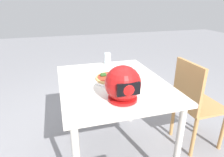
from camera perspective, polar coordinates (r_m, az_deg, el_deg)
name	(u,v)px	position (r m, az deg, el deg)	size (l,w,h in m)	color
ground_plane	(112,152)	(2.08, 0.06, -20.74)	(14.00, 14.00, 0.00)	gray
dining_table	(112,91)	(1.70, 0.07, -3.77)	(0.88, 1.08, 0.77)	beige
pizza_plate	(112,79)	(1.68, -0.07, -0.27)	(0.32, 0.32, 0.01)	white
pizza	(111,77)	(1.67, -0.16, 0.30)	(0.27, 0.27, 0.05)	tan
motorcycle_helmet	(123,84)	(1.31, 3.19, -1.69)	(0.25, 0.25, 0.25)	#B21414
drinking_glass	(107,59)	(2.09, -1.32, 5.82)	(0.07, 0.07, 0.12)	silver
chair_side	(194,101)	(2.06, 22.67, -5.94)	(0.41, 0.41, 0.90)	#B7844C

